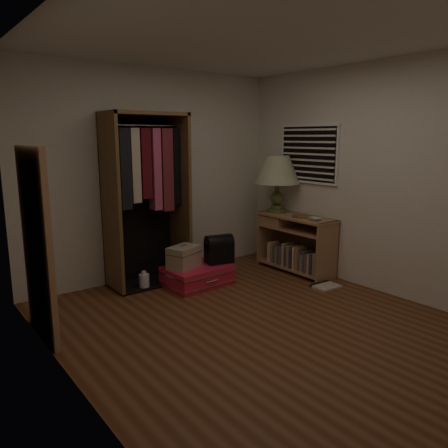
{
  "coord_description": "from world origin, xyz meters",
  "views": [
    {
      "loc": [
        -2.64,
        -2.9,
        1.77
      ],
      "look_at": [
        0.3,
        0.95,
        0.8
      ],
      "focal_mm": 35.0,
      "sensor_mm": 36.0,
      "label": 1
    }
  ],
  "objects_px": {
    "floor_mirror": "(37,245)",
    "white_jug": "(144,281)",
    "console_bookshelf": "(294,242)",
    "pink_suitcase": "(197,275)",
    "table_lamp": "(277,171)",
    "train_case": "(184,257)",
    "open_wardrobe": "(147,185)",
    "black_bag": "(219,248)"
  },
  "relations": [
    {
      "from": "floor_mirror",
      "to": "white_jug",
      "type": "distance_m",
      "value": 1.63
    },
    {
      "from": "floor_mirror",
      "to": "white_jug",
      "type": "bearing_deg",
      "value": 24.67
    },
    {
      "from": "console_bookshelf",
      "to": "pink_suitcase",
      "type": "bearing_deg",
      "value": 167.93
    },
    {
      "from": "console_bookshelf",
      "to": "table_lamp",
      "type": "height_order",
      "value": "table_lamp"
    },
    {
      "from": "console_bookshelf",
      "to": "white_jug",
      "type": "relative_size",
      "value": 5.23
    },
    {
      "from": "console_bookshelf",
      "to": "pink_suitcase",
      "type": "relative_size",
      "value": 1.39
    },
    {
      "from": "floor_mirror",
      "to": "train_case",
      "type": "xyz_separation_m",
      "value": [
        1.72,
        0.37,
        -0.48
      ]
    },
    {
      "from": "open_wardrobe",
      "to": "pink_suitcase",
      "type": "bearing_deg",
      "value": -48.65
    },
    {
      "from": "train_case",
      "to": "floor_mirror",
      "type": "bearing_deg",
      "value": 171.9
    },
    {
      "from": "pink_suitcase",
      "to": "white_jug",
      "type": "relative_size",
      "value": 3.75
    },
    {
      "from": "black_bag",
      "to": "white_jug",
      "type": "xyz_separation_m",
      "value": [
        -0.87,
        0.32,
        -0.33
      ]
    },
    {
      "from": "floor_mirror",
      "to": "white_jug",
      "type": "relative_size",
      "value": 7.95
    },
    {
      "from": "floor_mirror",
      "to": "pink_suitcase",
      "type": "relative_size",
      "value": 2.12
    },
    {
      "from": "pink_suitcase",
      "to": "train_case",
      "type": "height_order",
      "value": "train_case"
    },
    {
      "from": "console_bookshelf",
      "to": "white_jug",
      "type": "bearing_deg",
      "value": 163.52
    },
    {
      "from": "train_case",
      "to": "table_lamp",
      "type": "distance_m",
      "value": 1.79
    },
    {
      "from": "floor_mirror",
      "to": "black_bag",
      "type": "height_order",
      "value": "floor_mirror"
    },
    {
      "from": "open_wardrobe",
      "to": "table_lamp",
      "type": "distance_m",
      "value": 1.81
    },
    {
      "from": "pink_suitcase",
      "to": "table_lamp",
      "type": "distance_m",
      "value": 1.81
    },
    {
      "from": "pink_suitcase",
      "to": "white_jug",
      "type": "distance_m",
      "value": 0.64
    },
    {
      "from": "open_wardrobe",
      "to": "black_bag",
      "type": "height_order",
      "value": "open_wardrobe"
    },
    {
      "from": "floor_mirror",
      "to": "white_jug",
      "type": "xyz_separation_m",
      "value": [
        1.31,
        0.6,
        -0.76
      ]
    },
    {
      "from": "pink_suitcase",
      "to": "black_bag",
      "type": "bearing_deg",
      "value": -9.93
    },
    {
      "from": "table_lamp",
      "to": "floor_mirror",
      "type": "bearing_deg",
      "value": -173.37
    },
    {
      "from": "console_bookshelf",
      "to": "floor_mirror",
      "type": "xyz_separation_m",
      "value": [
        -3.24,
        -0.03,
        0.45
      ]
    },
    {
      "from": "console_bookshelf",
      "to": "white_jug",
      "type": "distance_m",
      "value": 2.04
    },
    {
      "from": "open_wardrobe",
      "to": "white_jug",
      "type": "height_order",
      "value": "open_wardrobe"
    },
    {
      "from": "pink_suitcase",
      "to": "train_case",
      "type": "relative_size",
      "value": 1.78
    },
    {
      "from": "open_wardrobe",
      "to": "floor_mirror",
      "type": "relative_size",
      "value": 1.21
    },
    {
      "from": "train_case",
      "to": "console_bookshelf",
      "type": "bearing_deg",
      "value": -32.95
    },
    {
      "from": "console_bookshelf",
      "to": "white_jug",
      "type": "height_order",
      "value": "console_bookshelf"
    },
    {
      "from": "console_bookshelf",
      "to": "black_bag",
      "type": "height_order",
      "value": "console_bookshelf"
    },
    {
      "from": "open_wardrobe",
      "to": "train_case",
      "type": "height_order",
      "value": "open_wardrobe"
    },
    {
      "from": "open_wardrobe",
      "to": "floor_mirror",
      "type": "bearing_deg",
      "value": -152.49
    },
    {
      "from": "floor_mirror",
      "to": "pink_suitcase",
      "type": "bearing_deg",
      "value": 9.64
    },
    {
      "from": "console_bookshelf",
      "to": "floor_mirror",
      "type": "distance_m",
      "value": 3.27
    },
    {
      "from": "open_wardrobe",
      "to": "table_lamp",
      "type": "height_order",
      "value": "open_wardrobe"
    },
    {
      "from": "train_case",
      "to": "white_jug",
      "type": "xyz_separation_m",
      "value": [
        -0.42,
        0.23,
        -0.28
      ]
    },
    {
      "from": "floor_mirror",
      "to": "table_lamp",
      "type": "relative_size",
      "value": 2.11
    },
    {
      "from": "train_case",
      "to": "black_bag",
      "type": "distance_m",
      "value": 0.47
    },
    {
      "from": "black_bag",
      "to": "white_jug",
      "type": "distance_m",
      "value": 0.99
    },
    {
      "from": "open_wardrobe",
      "to": "train_case",
      "type": "bearing_deg",
      "value": -58.79
    }
  ]
}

